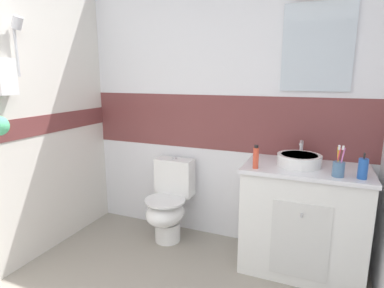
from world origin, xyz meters
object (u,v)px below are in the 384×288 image
(soap_dispenser, at_px, (363,169))
(toilet, at_px, (169,203))
(sink_basin, at_px, (299,159))
(deodorant_spray_can, at_px, (256,157))
(toothbrush_cup, at_px, (338,168))

(soap_dispenser, bearing_deg, toilet, 173.04)
(sink_basin, xyz_separation_m, toilet, (-1.12, 0.01, -0.54))
(soap_dispenser, relative_size, deodorant_spray_can, 1.02)
(soap_dispenser, bearing_deg, toothbrush_cup, -176.67)
(sink_basin, distance_m, toilet, 1.24)
(toothbrush_cup, distance_m, soap_dispenser, 0.15)
(toothbrush_cup, relative_size, deodorant_spray_can, 1.24)
(toilet, bearing_deg, deodorant_spray_can, -14.52)
(toilet, distance_m, deodorant_spray_can, 1.03)
(sink_basin, bearing_deg, toothbrush_cup, -35.07)
(sink_basin, relative_size, soap_dispenser, 2.08)
(deodorant_spray_can, bearing_deg, toothbrush_cup, 2.06)
(toilet, height_order, deodorant_spray_can, deodorant_spray_can)
(toothbrush_cup, xyz_separation_m, soap_dispenser, (0.15, 0.01, 0.01))
(soap_dispenser, height_order, deodorant_spray_can, soap_dispenser)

